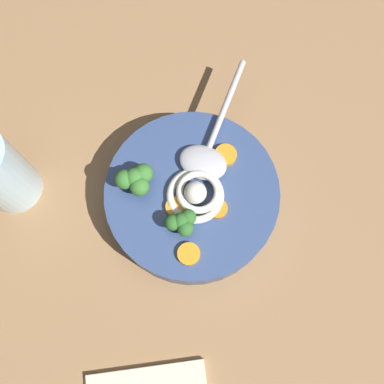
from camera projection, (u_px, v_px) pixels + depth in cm
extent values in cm
cube|color=#936D47|center=(188.00, 214.00, 62.29)|extent=(107.86, 107.86, 3.88)
cylinder|color=#334775|center=(192.00, 197.00, 58.36)|extent=(21.62, 21.62, 4.95)
cylinder|color=gold|center=(192.00, 197.00, 58.17)|extent=(19.03, 19.03, 4.56)
torus|color=silver|center=(193.00, 192.00, 55.48)|extent=(7.03, 7.03, 0.97)
torus|color=silver|center=(198.00, 191.00, 54.72)|extent=(7.53, 7.53, 0.87)
sphere|color=silver|center=(193.00, 189.00, 54.27)|extent=(2.73, 2.73, 2.73)
ellipsoid|color=#B7B7BC|center=(203.00, 163.00, 56.21)|extent=(7.17, 7.44, 1.60)
cylinder|color=#B7B7BC|center=(224.00, 111.00, 58.17)|extent=(12.28, 9.90, 0.80)
cylinder|color=#7A9E60|center=(136.00, 182.00, 55.66)|extent=(1.21, 1.21, 1.29)
sphere|color=#38752D|center=(134.00, 178.00, 53.90)|extent=(2.37, 2.37, 2.37)
sphere|color=#38752D|center=(143.00, 173.00, 54.28)|extent=(2.37, 2.37, 2.37)
sphere|color=#38752D|center=(125.00, 179.00, 53.95)|extent=(2.37, 2.37, 2.37)
sphere|color=#38752D|center=(139.00, 186.00, 53.78)|extent=(2.37, 2.37, 2.37)
cylinder|color=#7A9E60|center=(181.00, 224.00, 54.33)|extent=(0.99, 0.99, 1.06)
sphere|color=#2D6628|center=(181.00, 221.00, 52.89)|extent=(1.95, 1.95, 1.95)
sphere|color=#2D6628|center=(188.00, 217.00, 53.20)|extent=(1.95, 1.95, 1.95)
sphere|color=#2D6628|center=(173.00, 222.00, 52.93)|extent=(1.95, 1.95, 1.95)
sphere|color=#2D6628|center=(185.00, 228.00, 52.79)|extent=(1.95, 1.95, 1.95)
cylinder|color=orange|center=(189.00, 254.00, 53.53)|extent=(2.69, 2.69, 0.66)
cylinder|color=orange|center=(218.00, 209.00, 55.07)|extent=(2.41, 2.41, 0.65)
cylinder|color=orange|center=(226.00, 155.00, 56.92)|extent=(2.78, 2.78, 0.78)
cylinder|color=orange|center=(175.00, 206.00, 55.11)|extent=(2.45, 2.45, 0.71)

